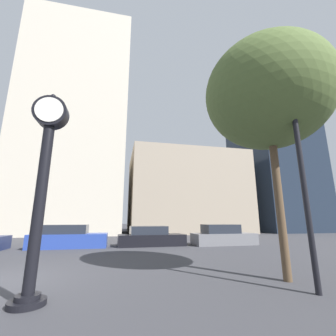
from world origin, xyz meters
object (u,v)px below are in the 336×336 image
object	(u,v)px
street_clock	(43,177)
car_blue	(69,238)
car_grey	(223,236)
car_black	(151,237)
bare_tree	(267,95)
street_lamp_right	(285,117)

from	to	relation	value
street_clock	car_blue	size ratio (longest dim) A/B	1.03
street_clock	car_grey	world-z (taller)	street_clock
car_black	bare_tree	size ratio (longest dim) A/B	0.58
car_grey	car_blue	bearing A→B (deg)	176.39
street_clock	bare_tree	world-z (taller)	bare_tree
street_clock	street_lamp_right	size ratio (longest dim) A/B	0.67
car_black	bare_tree	distance (m)	11.52
street_clock	car_black	bearing A→B (deg)	68.83
car_blue	street_lamp_right	bearing A→B (deg)	-54.29
car_black	bare_tree	bearing A→B (deg)	-77.16
car_blue	bare_tree	distance (m)	13.63
car_black	street_lamp_right	xyz separation A→B (m)	(2.40, -10.70, 4.12)
street_clock	car_black	size ratio (longest dim) A/B	1.05
car_grey	bare_tree	size ratio (longest dim) A/B	0.57
car_black	street_lamp_right	distance (m)	11.72
car_grey	bare_tree	world-z (taller)	bare_tree
car_blue	bare_tree	world-z (taller)	bare_tree
car_blue	car_grey	size ratio (longest dim) A/B	1.04
car_grey	street_lamp_right	distance (m)	11.31
car_blue	car_grey	bearing A→B (deg)	-2.54
bare_tree	car_grey	bearing A→B (deg)	74.73
street_clock	car_blue	distance (m)	10.60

